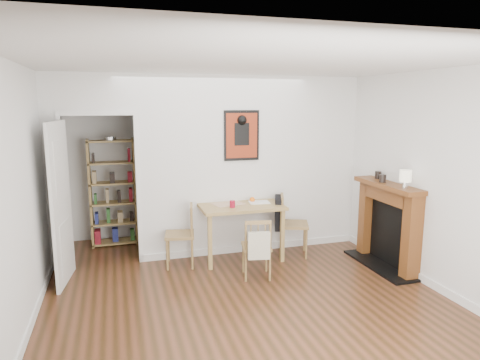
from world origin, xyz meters
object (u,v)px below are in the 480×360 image
object	(u,v)px
bookshelf	(113,193)
chair_right	(292,224)
dining_table	(241,211)
chair_front	(257,247)
red_glass	(232,204)
orange_fruit	(252,200)
ceramic_jar_a	(383,178)
mantel_lamp	(405,177)
fireplace	(388,222)
chair_left	(180,235)
notebook	(259,202)
ceramic_jar_b	(378,175)

from	to	relation	value
bookshelf	chair_right	bearing A→B (deg)	-26.71
dining_table	chair_right	distance (m)	0.80
chair_right	chair_front	distance (m)	0.99
bookshelf	red_glass	xyz separation A→B (m)	(1.57, -1.30, 0.02)
orange_fruit	ceramic_jar_a	bearing A→B (deg)	-29.38
red_glass	mantel_lamp	xyz separation A→B (m)	(1.93, -1.09, 0.46)
dining_table	fireplace	size ratio (longest dim) A/B	0.93
chair_left	fireplace	size ratio (longest dim) A/B	0.68
orange_fruit	ceramic_jar_a	xyz separation A→B (m)	(1.55, -0.87, 0.38)
fireplace	orange_fruit	size ratio (longest dim) A/B	16.39
bookshelf	fireplace	distance (m)	4.11
chair_right	mantel_lamp	bearing A→B (deg)	-48.28
notebook	ceramic_jar_a	distance (m)	1.73
chair_right	bookshelf	world-z (taller)	bookshelf
bookshelf	mantel_lamp	bearing A→B (deg)	-34.29
chair_left	ceramic_jar_a	xyz separation A→B (m)	(2.64, -0.74, 0.79)
orange_fruit	dining_table	bearing A→B (deg)	-156.50
fireplace	notebook	size ratio (longest dim) A/B	4.39
chair_right	chair_front	xyz separation A→B (m)	(-0.76, -0.63, -0.07)
red_glass	chair_right	bearing A→B (deg)	2.84
chair_right	bookshelf	distance (m)	2.81
orange_fruit	mantel_lamp	xyz separation A→B (m)	(1.57, -1.31, 0.47)
chair_right	bookshelf	size ratio (longest dim) A/B	0.54
orange_fruit	ceramic_jar_a	distance (m)	1.82
chair_left	orange_fruit	bearing A→B (deg)	6.78
chair_right	red_glass	world-z (taller)	chair_right
mantel_lamp	notebook	bearing A→B (deg)	140.03
fireplace	orange_fruit	world-z (taller)	fireplace
mantel_lamp	ceramic_jar_a	world-z (taller)	mantel_lamp
ceramic_jar_a	fireplace	bearing A→B (deg)	-36.48
chair_front	mantel_lamp	distance (m)	2.05
bookshelf	notebook	world-z (taller)	bookshelf
chair_left	ceramic_jar_b	distance (m)	2.89
red_glass	ceramic_jar_a	xyz separation A→B (m)	(1.91, -0.65, 0.37)
orange_fruit	ceramic_jar_b	world-z (taller)	ceramic_jar_b
ceramic_jar_b	red_glass	bearing A→B (deg)	169.16
chair_left	notebook	world-z (taller)	chair_left
chair_right	orange_fruit	bearing A→B (deg)	162.51
fireplace	chair_left	bearing A→B (deg)	163.45
chair_left	red_glass	bearing A→B (deg)	-7.31
fireplace	dining_table	bearing A→B (deg)	155.24
chair_front	notebook	distance (m)	0.89
mantel_lamp	ceramic_jar_a	xyz separation A→B (m)	(-0.02, 0.44, -0.09)
dining_table	red_glass	distance (m)	0.25
dining_table	chair_left	xyz separation A→B (m)	(-0.88, -0.04, -0.27)
ceramic_jar_b	orange_fruit	bearing A→B (deg)	159.85
notebook	mantel_lamp	xyz separation A→B (m)	(1.49, -1.25, 0.50)
chair_right	ceramic_jar_b	distance (m)	1.40
fireplace	red_glass	distance (m)	2.14
chair_front	mantel_lamp	world-z (taller)	mantel_lamp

